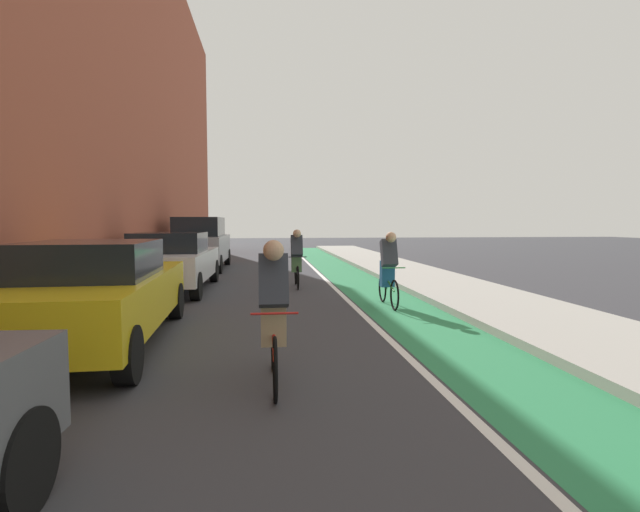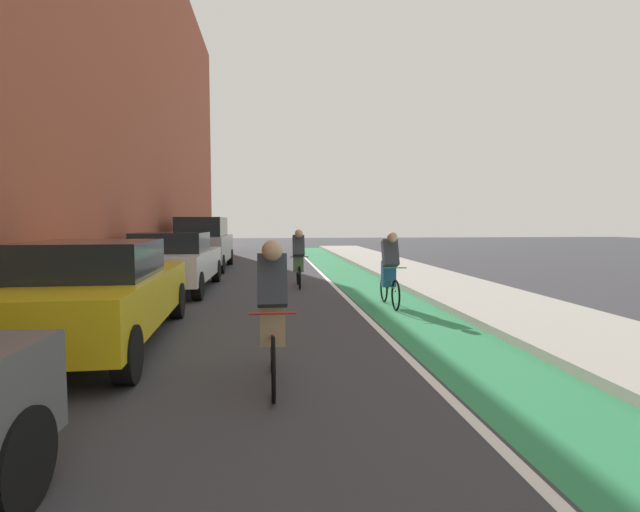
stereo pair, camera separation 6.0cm
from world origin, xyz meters
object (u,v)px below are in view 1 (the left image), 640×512
parked_sedan_yellow_cab (96,292)px  cyclist_mid (274,308)px  cyclist_trailing (388,267)px  parked_sedan_white (171,261)px  parked_suv_silver (201,243)px  cyclist_far (297,258)px

parked_sedan_yellow_cab → cyclist_mid: bearing=-37.4°
parked_sedan_yellow_cab → cyclist_trailing: size_ratio=2.89×
parked_sedan_yellow_cab → cyclist_trailing: bearing=28.8°
parked_sedan_yellow_cab → cyclist_mid: 3.17m
parked_sedan_yellow_cab → parked_sedan_white: size_ratio=1.06×
parked_sedan_white → cyclist_mid: 7.99m
parked_sedan_white → parked_suv_silver: parked_suv_silver is taller
cyclist_trailing → cyclist_far: 3.66m
cyclist_mid → cyclist_far: cyclist_mid is taller
parked_suv_silver → cyclist_far: parked_suv_silver is taller
parked_sedan_yellow_cab → parked_suv_silver: size_ratio=1.05×
parked_sedan_white → cyclist_far: cyclist_far is taller
parked_sedan_yellow_cab → cyclist_trailing: (5.05, 2.78, 0.06)m
parked_sedan_white → cyclist_mid: size_ratio=2.67×
parked_suv_silver → parked_sedan_white: bearing=-90.0°
cyclist_mid → cyclist_trailing: (2.53, 4.70, -0.00)m
parked_sedan_yellow_cab → cyclist_mid: cyclist_mid is taller
parked_suv_silver → cyclist_trailing: parked_suv_silver is taller
parked_sedan_yellow_cab → cyclist_trailing: 5.76m
cyclist_mid → cyclist_far: (0.79, 7.92, -0.04)m
parked_sedan_yellow_cab → cyclist_far: (3.30, 6.00, 0.02)m
parked_sedan_white → cyclist_mid: cyclist_mid is taller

